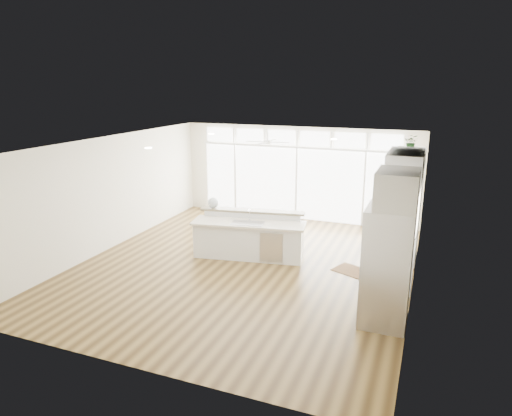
% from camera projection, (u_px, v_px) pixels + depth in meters
% --- Properties ---
extents(floor, '(7.00, 8.00, 0.02)m').
position_uv_depth(floor, '(245.00, 266.00, 10.06)').
color(floor, '#473116').
rests_on(floor, ground).
extents(ceiling, '(7.00, 8.00, 0.02)m').
position_uv_depth(ceiling, '(244.00, 144.00, 9.33)').
color(ceiling, silver).
rests_on(ceiling, wall_back).
extents(wall_back, '(7.00, 0.04, 2.70)m').
position_uv_depth(wall_back, '(297.00, 173.00, 13.28)').
color(wall_back, silver).
rests_on(wall_back, floor).
extents(wall_front, '(7.00, 0.04, 2.70)m').
position_uv_depth(wall_front, '(129.00, 281.00, 6.10)').
color(wall_front, silver).
rests_on(wall_front, floor).
extents(wall_left, '(0.04, 8.00, 2.70)m').
position_uv_depth(wall_left, '(110.00, 193.00, 10.92)').
color(wall_left, silver).
rests_on(wall_left, floor).
extents(wall_right, '(0.04, 8.00, 2.70)m').
position_uv_depth(wall_right, '(418.00, 225.00, 8.46)').
color(wall_right, silver).
rests_on(wall_right, floor).
extents(glass_wall, '(5.80, 0.06, 2.08)m').
position_uv_depth(glass_wall, '(297.00, 184.00, 13.31)').
color(glass_wall, white).
rests_on(glass_wall, wall_back).
extents(transom_row, '(5.90, 0.06, 0.40)m').
position_uv_depth(transom_row, '(298.00, 138.00, 12.95)').
color(transom_row, white).
rests_on(transom_row, wall_back).
extents(desk_window, '(0.04, 0.85, 0.85)m').
position_uv_depth(desk_window, '(417.00, 211.00, 8.69)').
color(desk_window, white).
rests_on(desk_window, wall_right).
extents(ceiling_fan, '(1.16, 1.16, 0.32)m').
position_uv_depth(ceiling_fan, '(268.00, 138.00, 12.08)').
color(ceiling_fan, silver).
rests_on(ceiling_fan, ceiling).
extents(recessed_lights, '(3.40, 3.00, 0.02)m').
position_uv_depth(recessed_lights, '(248.00, 143.00, 9.52)').
color(recessed_lights, '#F4E7CF').
rests_on(recessed_lights, ceiling).
extents(oven_cabinet, '(0.64, 1.20, 2.50)m').
position_uv_depth(oven_cabinet, '(406.00, 205.00, 10.22)').
color(oven_cabinet, white).
rests_on(oven_cabinet, floor).
extents(desk_nook, '(0.72, 1.30, 0.76)m').
position_uv_depth(desk_nook, '(394.00, 265.00, 9.12)').
color(desk_nook, white).
rests_on(desk_nook, floor).
extents(upper_cabinets, '(0.64, 1.30, 0.64)m').
position_uv_depth(upper_cabinets, '(405.00, 168.00, 8.58)').
color(upper_cabinets, white).
rests_on(upper_cabinets, wall_right).
extents(refrigerator, '(0.76, 0.90, 2.00)m').
position_uv_depth(refrigerator, '(387.00, 266.00, 7.48)').
color(refrigerator, silver).
rests_on(refrigerator, floor).
extents(fridge_cabinet, '(0.64, 0.90, 0.60)m').
position_uv_depth(fridge_cabinet, '(397.00, 189.00, 7.11)').
color(fridge_cabinet, white).
rests_on(fridge_cabinet, wall_right).
extents(framed_photos, '(0.06, 0.22, 0.80)m').
position_uv_depth(framed_photos, '(418.00, 210.00, 9.29)').
color(framed_photos, black).
rests_on(framed_photos, wall_right).
extents(kitchen_island, '(2.70, 1.40, 1.02)m').
position_uv_depth(kitchen_island, '(249.00, 236.00, 10.44)').
color(kitchen_island, white).
rests_on(kitchen_island, floor).
extents(rug, '(0.96, 0.84, 0.01)m').
position_uv_depth(rug, '(353.00, 271.00, 9.77)').
color(rug, '#3E2513').
rests_on(rug, floor).
extents(office_chair, '(0.50, 0.47, 0.94)m').
position_uv_depth(office_chair, '(377.00, 255.00, 9.44)').
color(office_chair, black).
rests_on(office_chair, floor).
extents(fishbowl, '(0.32, 0.32, 0.26)m').
position_uv_depth(fishbowl, '(213.00, 203.00, 10.83)').
color(fishbowl, silver).
rests_on(fishbowl, kitchen_island).
extents(monitor, '(0.10, 0.48, 0.40)m').
position_uv_depth(monitor, '(393.00, 237.00, 8.99)').
color(monitor, black).
rests_on(monitor, desk_nook).
extents(keyboard, '(0.15, 0.33, 0.02)m').
position_uv_depth(keyboard, '(383.00, 245.00, 9.10)').
color(keyboard, silver).
rests_on(keyboard, desk_nook).
extents(potted_plant, '(0.29, 0.33, 0.25)m').
position_uv_depth(potted_plant, '(411.00, 144.00, 9.85)').
color(potted_plant, '#265424').
rests_on(potted_plant, oven_cabinet).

